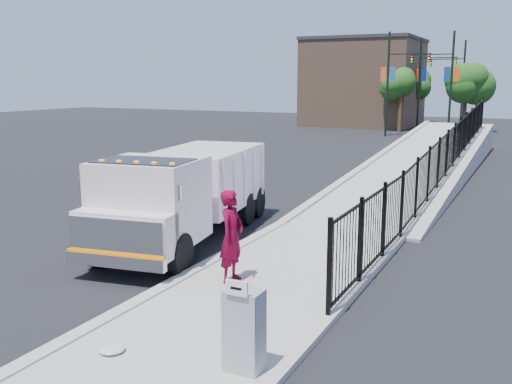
% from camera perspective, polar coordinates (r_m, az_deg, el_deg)
% --- Properties ---
extents(ground, '(120.00, 120.00, 0.00)m').
position_cam_1_polar(ground, '(13.98, -3.95, -7.12)').
color(ground, black).
rests_on(ground, ground).
extents(sidewalk, '(3.55, 12.00, 0.12)m').
position_cam_1_polar(sidewalk, '(11.44, -0.63, -11.01)').
color(sidewalk, '#9E998E').
rests_on(sidewalk, ground).
extents(curb, '(0.30, 12.00, 0.16)m').
position_cam_1_polar(curb, '(12.37, -8.70, -9.30)').
color(curb, '#ADAAA3').
rests_on(curb, ground).
extents(ramp, '(3.95, 24.06, 3.19)m').
position_cam_1_polar(ramp, '(28.16, 16.66, 1.75)').
color(ramp, '#9E998E').
rests_on(ramp, ground).
extents(iron_fence, '(0.10, 28.00, 1.80)m').
position_cam_1_polar(iron_fence, '(23.91, 18.46, 2.22)').
color(iron_fence, black).
rests_on(iron_fence, ground).
extents(truck, '(3.55, 7.79, 2.57)m').
position_cam_1_polar(truck, '(15.57, -7.28, 0.22)').
color(truck, black).
rests_on(truck, ground).
extents(worker, '(0.51, 0.75, 1.99)m').
position_cam_1_polar(worker, '(12.14, -2.44, -4.43)').
color(worker, maroon).
rests_on(worker, sidewalk).
extents(utility_cabinet, '(0.55, 0.40, 1.25)m').
position_cam_1_polar(utility_cabinet, '(8.65, -1.20, -13.68)').
color(utility_cabinet, gray).
rests_on(utility_cabinet, sidewalk).
extents(arrow_sign, '(0.35, 0.04, 0.22)m').
position_cam_1_polar(arrow_sign, '(8.19, -1.95, -9.58)').
color(arrow_sign, white).
rests_on(arrow_sign, utility_cabinet).
extents(debris, '(0.42, 0.42, 0.11)m').
position_cam_1_polar(debris, '(9.68, -14.23, -14.95)').
color(debris, silver).
rests_on(debris, sidewalk).
extents(light_pole_0, '(3.77, 0.22, 8.00)m').
position_cam_1_polar(light_pole_0, '(46.10, 13.40, 10.85)').
color(light_pole_0, black).
rests_on(light_pole_0, ground).
extents(light_pole_1, '(3.78, 0.22, 8.00)m').
position_cam_1_polar(light_pole_1, '(46.82, 18.58, 10.58)').
color(light_pole_1, black).
rests_on(light_pole_1, ground).
extents(light_pole_2, '(3.78, 0.22, 8.00)m').
position_cam_1_polar(light_pole_2, '(54.44, 16.35, 10.70)').
color(light_pole_2, black).
rests_on(light_pole_2, ground).
extents(light_pole_3, '(3.78, 0.22, 8.00)m').
position_cam_1_polar(light_pole_3, '(57.97, 19.70, 10.51)').
color(light_pole_3, black).
rests_on(light_pole_3, ground).
extents(tree_0, '(2.44, 2.44, 5.22)m').
position_cam_1_polar(tree_0, '(50.55, 14.35, 10.32)').
color(tree_0, '#382314').
rests_on(tree_0, ground).
extents(tree_1, '(2.84, 2.84, 5.42)m').
position_cam_1_polar(tree_1, '(51.67, 20.28, 10.02)').
color(tree_1, '#382314').
rests_on(tree_1, ground).
extents(tree_2, '(2.81, 2.81, 5.41)m').
position_cam_1_polar(tree_2, '(58.54, 15.71, 10.34)').
color(tree_2, '#382314').
rests_on(tree_2, ground).
extents(building, '(10.00, 10.00, 8.00)m').
position_cam_1_polar(building, '(57.63, 10.76, 10.59)').
color(building, '#8C664C').
rests_on(building, ground).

